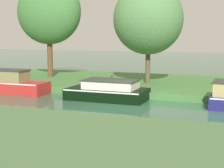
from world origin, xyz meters
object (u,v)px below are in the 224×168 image
(black_cruiser, at_px, (108,91))
(mooring_post_near, at_px, (112,82))
(willow_tree_left, at_px, (49,12))
(willow_tree_centre, at_px, (148,19))

(black_cruiser, bearing_deg, mooring_post_near, 102.39)
(willow_tree_left, distance_m, willow_tree_centre, 8.19)
(black_cruiser, bearing_deg, willow_tree_left, 141.66)
(black_cruiser, distance_m, willow_tree_left, 10.26)
(black_cruiser, height_order, willow_tree_left, willow_tree_left)
(willow_tree_left, relative_size, mooring_post_near, 9.19)
(willow_tree_left, bearing_deg, willow_tree_centre, -7.07)
(black_cruiser, height_order, willow_tree_centre, willow_tree_centre)
(willow_tree_left, bearing_deg, mooring_post_near, -32.13)
(willow_tree_centre, relative_size, mooring_post_near, 8.14)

